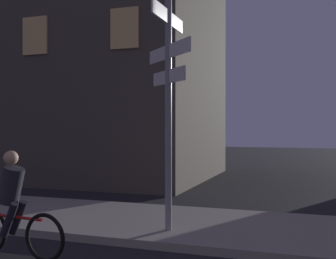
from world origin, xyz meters
TOP-DOWN VIEW (x-y plane):
  - sidewalk_kerb at (0.00, 7.14)m, footprint 40.00×3.01m
  - signpost at (0.73, 6.43)m, footprint 1.15×1.62m
  - cyclist at (-1.13, 4.63)m, footprint 1.82×0.36m

SIDE VIEW (x-z plane):
  - sidewalk_kerb at x=0.00m, z-range 0.00..0.14m
  - cyclist at x=-1.13m, z-range -0.06..1.55m
  - signpost at x=0.73m, z-range 0.56..4.68m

